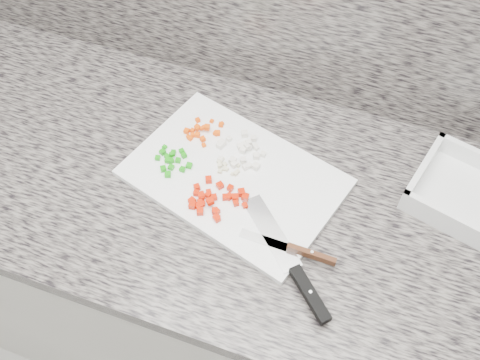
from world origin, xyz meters
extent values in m
cube|color=white|center=(0.00, 1.44, 0.43)|extent=(3.92, 0.62, 0.86)
cube|color=#66605A|center=(0.00, 1.44, 0.88)|extent=(3.96, 0.64, 0.04)
cube|color=white|center=(-0.03, 1.46, 0.91)|extent=(0.48, 0.39, 0.01)
cube|color=#EB4B05|center=(-0.15, 1.55, 0.92)|extent=(0.01, 0.01, 0.01)
cube|color=#EB4B05|center=(-0.11, 1.58, 0.92)|extent=(0.01, 0.01, 0.01)
cube|color=#EB4B05|center=(-0.16, 1.52, 0.92)|extent=(0.01, 0.01, 0.01)
cube|color=#EB4B05|center=(-0.13, 1.52, 0.92)|extent=(0.01, 0.01, 0.01)
cube|color=#EB4B05|center=(-0.15, 1.54, 0.93)|extent=(0.01, 0.01, 0.01)
cube|color=#EB4B05|center=(-0.13, 1.57, 0.92)|extent=(0.01, 0.01, 0.01)
cube|color=#EB4B05|center=(-0.17, 1.53, 0.92)|extent=(0.01, 0.01, 0.01)
cube|color=#EB4B05|center=(-0.11, 1.57, 0.92)|extent=(0.01, 0.01, 0.01)
cube|color=#EB4B05|center=(-0.11, 1.54, 0.92)|extent=(0.01, 0.01, 0.01)
cube|color=#EB4B05|center=(-0.10, 1.55, 0.92)|extent=(0.01, 0.01, 0.01)
cube|color=#EB4B05|center=(-0.14, 1.54, 0.93)|extent=(0.01, 0.01, 0.01)
cube|color=#EB4B05|center=(-0.13, 1.55, 0.93)|extent=(0.01, 0.01, 0.01)
cube|color=#EB4B05|center=(-0.13, 1.55, 0.93)|extent=(0.01, 0.01, 0.01)
cube|color=#EB4B05|center=(-0.16, 1.57, 0.92)|extent=(0.01, 0.01, 0.01)
cube|color=#EB4B05|center=(-0.15, 1.52, 0.92)|extent=(0.01, 0.01, 0.01)
cube|color=#EB4B05|center=(-0.16, 1.54, 0.92)|extent=(0.01, 0.01, 0.01)
cube|color=#EB4B05|center=(-0.14, 1.53, 0.92)|extent=(0.01, 0.01, 0.01)
cube|color=#EB4B05|center=(-0.15, 1.51, 0.92)|extent=(0.01, 0.01, 0.01)
cube|color=#EB4B05|center=(-0.12, 1.51, 0.92)|extent=(0.01, 0.01, 0.01)
cube|color=silver|center=(-0.01, 1.49, 0.92)|extent=(0.01, 0.01, 0.01)
cube|color=silver|center=(-0.07, 1.48, 0.92)|extent=(0.01, 0.01, 0.01)
cube|color=silver|center=(-0.01, 1.52, 0.92)|extent=(0.01, 0.01, 0.01)
cube|color=silver|center=(-0.02, 1.48, 0.92)|extent=(0.01, 0.01, 0.01)
cube|color=silver|center=(-0.04, 1.52, 0.92)|extent=(0.01, 0.01, 0.01)
cube|color=silver|center=(-0.07, 1.48, 0.92)|extent=(0.01, 0.01, 0.01)
cube|color=silver|center=(-0.02, 1.54, 0.92)|extent=(0.01, 0.01, 0.01)
cube|color=silver|center=(-0.03, 1.53, 0.92)|extent=(0.01, 0.01, 0.01)
cube|color=silver|center=(-0.08, 1.54, 0.92)|extent=(0.01, 0.01, 0.01)
cube|color=silver|center=(0.00, 1.49, 0.92)|extent=(0.02, 0.02, 0.01)
cube|color=silver|center=(-0.03, 1.49, 0.92)|extent=(0.02, 0.02, 0.01)
cube|color=silver|center=(-0.04, 1.54, 0.92)|extent=(0.01, 0.01, 0.01)
cube|color=silver|center=(-0.03, 1.53, 0.93)|extent=(0.01, 0.01, 0.01)
cube|color=silver|center=(-0.01, 1.54, 0.92)|extent=(0.01, 0.01, 0.01)
cube|color=silver|center=(-0.09, 1.52, 0.92)|extent=(0.02, 0.02, 0.01)
cube|color=silver|center=(-0.03, 1.56, 0.92)|extent=(0.02, 0.02, 0.01)
cube|color=silver|center=(0.01, 1.52, 0.92)|extent=(0.01, 0.01, 0.01)
cube|color=silver|center=(-0.04, 1.48, 0.92)|extent=(0.02, 0.02, 0.01)
cube|color=silver|center=(-0.03, 1.54, 0.92)|extent=(0.02, 0.02, 0.01)
cube|color=silver|center=(0.00, 1.51, 0.92)|extent=(0.01, 0.01, 0.01)
cube|color=silver|center=(-0.05, 1.53, 0.92)|extent=(0.02, 0.02, 0.01)
cube|color=silver|center=(-0.05, 1.49, 0.92)|extent=(0.01, 0.01, 0.01)
cube|color=silver|center=(-0.05, 1.56, 0.92)|extent=(0.02, 0.02, 0.01)
cube|color=silver|center=(-0.09, 1.52, 0.92)|extent=(0.02, 0.02, 0.01)
cube|color=#14930D|center=(-0.20, 1.44, 0.92)|extent=(0.01, 0.01, 0.01)
cube|color=#14930D|center=(-0.17, 1.44, 0.92)|extent=(0.01, 0.01, 0.01)
cube|color=#14930D|center=(-0.14, 1.43, 0.92)|extent=(0.01, 0.01, 0.01)
cube|color=#14930D|center=(-0.18, 1.45, 0.92)|extent=(0.01, 0.01, 0.01)
cube|color=#14930D|center=(-0.15, 1.47, 0.92)|extent=(0.01, 0.01, 0.01)
cube|color=#14930D|center=(-0.16, 1.47, 0.92)|extent=(0.01, 0.01, 0.01)
cube|color=#14930D|center=(-0.13, 1.44, 0.92)|extent=(0.01, 0.01, 0.01)
cube|color=#14930D|center=(-0.19, 1.46, 0.92)|extent=(0.01, 0.01, 0.01)
cube|color=#14930D|center=(-0.20, 1.47, 0.92)|extent=(0.01, 0.01, 0.01)
cube|color=#14930D|center=(-0.16, 1.43, 0.92)|extent=(0.01, 0.01, 0.01)
cube|color=#14930D|center=(-0.14, 1.43, 0.92)|extent=(0.01, 0.01, 0.01)
cube|color=#14930D|center=(-0.17, 1.42, 0.92)|extent=(0.02, 0.02, 0.01)
cube|color=#14930D|center=(-0.15, 1.45, 0.92)|extent=(0.01, 0.01, 0.01)
cube|color=#14930D|center=(-0.17, 1.45, 0.93)|extent=(0.01, 0.01, 0.01)
cube|color=#14930D|center=(-0.17, 1.47, 0.92)|extent=(0.01, 0.01, 0.01)
cube|color=#14930D|center=(-0.17, 1.44, 0.92)|extent=(0.01, 0.01, 0.01)
cube|color=#14930D|center=(-0.16, 1.41, 0.92)|extent=(0.02, 0.02, 0.01)
cube|color=red|center=(-0.07, 1.37, 0.92)|extent=(0.01, 0.01, 0.01)
cube|color=red|center=(-0.07, 1.36, 0.92)|extent=(0.02, 0.02, 0.01)
cube|color=red|center=(-0.02, 1.40, 0.92)|extent=(0.02, 0.02, 0.01)
cube|color=red|center=(-0.07, 1.37, 0.92)|extent=(0.01, 0.01, 0.01)
cube|color=red|center=(-0.05, 1.39, 0.92)|extent=(0.02, 0.02, 0.01)
cube|color=red|center=(-0.08, 1.38, 0.92)|extent=(0.02, 0.02, 0.01)
cube|color=red|center=(-0.08, 1.42, 0.92)|extent=(0.02, 0.02, 0.01)
cube|color=red|center=(-0.01, 1.40, 0.92)|extent=(0.02, 0.02, 0.01)
cube|color=red|center=(-0.03, 1.36, 0.92)|extent=(0.02, 0.02, 0.01)
cube|color=red|center=(-0.09, 1.40, 0.92)|extent=(0.02, 0.02, 0.01)
cube|color=red|center=(-0.05, 1.42, 0.92)|extent=(0.02, 0.02, 0.01)
cube|color=red|center=(0.01, 1.39, 0.92)|extent=(0.01, 0.01, 0.01)
cube|color=red|center=(-0.08, 1.36, 0.92)|extent=(0.01, 0.01, 0.01)
cube|color=red|center=(-0.09, 1.37, 0.92)|extent=(0.02, 0.02, 0.01)
cube|color=red|center=(-0.03, 1.40, 0.92)|extent=(0.01, 0.01, 0.01)
cube|color=red|center=(0.01, 1.41, 0.92)|extent=(0.01, 0.01, 0.01)
cube|color=red|center=(-0.06, 1.35, 0.92)|extent=(0.02, 0.02, 0.01)
cube|color=red|center=(-0.07, 1.40, 0.92)|extent=(0.01, 0.01, 0.01)
cube|color=red|center=(-0.07, 1.38, 0.92)|extent=(0.02, 0.02, 0.01)
cube|color=red|center=(-0.01, 1.39, 0.92)|extent=(0.01, 0.01, 0.01)
cube|color=red|center=(-0.03, 1.35, 0.92)|extent=(0.01, 0.01, 0.01)
cube|color=red|center=(-0.03, 1.34, 0.92)|extent=(0.02, 0.02, 0.01)
cube|color=red|center=(-0.04, 1.36, 0.92)|extent=(0.02, 0.02, 0.01)
cube|color=red|center=(-0.05, 1.37, 0.93)|extent=(0.02, 0.02, 0.01)
cube|color=red|center=(-0.09, 1.39, 0.92)|extent=(0.01, 0.01, 0.01)
cube|color=red|center=(0.00, 1.42, 0.92)|extent=(0.02, 0.02, 0.01)
cube|color=red|center=(-0.06, 1.39, 0.92)|extent=(0.01, 0.01, 0.01)
cube|color=red|center=(-0.03, 1.42, 0.92)|extent=(0.01, 0.01, 0.01)
cube|color=red|center=(-0.08, 1.36, 0.92)|extent=(0.01, 0.01, 0.01)
cube|color=beige|center=(-0.03, 1.46, 0.92)|extent=(0.01, 0.01, 0.01)
cube|color=beige|center=(-0.03, 1.48, 0.92)|extent=(0.01, 0.01, 0.01)
cube|color=beige|center=(-0.06, 1.47, 0.92)|extent=(0.01, 0.01, 0.01)
cube|color=beige|center=(-0.05, 1.46, 0.92)|extent=(0.01, 0.01, 0.01)
cube|color=beige|center=(-0.06, 1.46, 0.92)|extent=(0.01, 0.01, 0.01)
cube|color=beige|center=(-0.06, 1.47, 0.92)|extent=(0.01, 0.01, 0.01)
cube|color=beige|center=(-0.07, 1.48, 0.92)|extent=(0.01, 0.01, 0.01)
cube|color=beige|center=(-0.04, 1.46, 0.92)|extent=(0.01, 0.01, 0.01)
cube|color=beige|center=(-0.07, 1.49, 0.92)|extent=(0.01, 0.01, 0.01)
cube|color=beige|center=(-0.03, 1.46, 0.92)|extent=(0.01, 0.01, 0.01)
cube|color=beige|center=(-0.05, 1.48, 0.92)|extent=(0.01, 0.01, 0.01)
cube|color=beige|center=(-0.07, 1.47, 0.92)|extent=(0.01, 0.01, 0.01)
cube|color=beige|center=(-0.06, 1.45, 0.92)|extent=(0.01, 0.01, 0.01)
cube|color=beige|center=(-0.03, 1.47, 0.92)|extent=(0.01, 0.01, 0.01)
cube|color=silver|center=(0.08, 1.35, 0.92)|extent=(0.15, 0.15, 0.00)
cube|color=black|center=(0.18, 1.25, 0.92)|extent=(0.10, 0.09, 0.02)
cylinder|color=silver|center=(0.18, 1.25, 0.93)|extent=(0.01, 0.01, 0.00)
cube|color=silver|center=(0.07, 1.33, 0.92)|extent=(0.09, 0.02, 0.00)
cube|color=#472011|center=(0.16, 1.33, 0.92)|extent=(0.09, 0.01, 0.02)
cylinder|color=silver|center=(0.16, 1.33, 0.93)|extent=(0.01, 0.01, 0.00)
cube|color=silver|center=(0.44, 1.56, 0.91)|extent=(0.30, 0.25, 0.01)
cube|color=silver|center=(0.42, 1.47, 0.93)|extent=(0.25, 0.08, 0.04)
cube|color=silver|center=(0.32, 1.59, 0.93)|extent=(0.06, 0.18, 0.04)
camera|label=1|loc=(0.19, 0.86, 1.80)|focal=40.00mm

